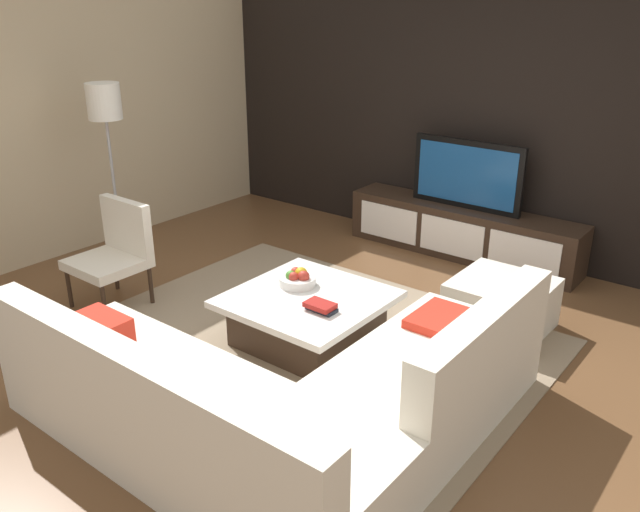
{
  "coord_description": "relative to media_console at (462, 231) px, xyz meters",
  "views": [
    {
      "loc": [
        2.63,
        -3.24,
        2.45
      ],
      "look_at": [
        -0.25,
        0.44,
        0.55
      ],
      "focal_mm": 36.59,
      "sensor_mm": 36.0,
      "label": 1
    }
  ],
  "objects": [
    {
      "name": "ground_plane",
      "position": [
        -0.0,
        -2.4,
        -0.25
      ],
      "size": [
        14.0,
        14.0,
        0.0
      ],
      "primitive_type": "plane",
      "color": "brown"
    },
    {
      "name": "feature_wall_back",
      "position": [
        -0.0,
        0.3,
        1.15
      ],
      "size": [
        6.4,
        0.12,
        2.8
      ],
      "primitive_type": "cube",
      "color": "black",
      "rests_on": "ground"
    },
    {
      "name": "side_wall_left",
      "position": [
        -3.2,
        -2.2,
        1.15
      ],
      "size": [
        0.12,
        5.2,
        2.8
      ],
      "primitive_type": "cube",
      "color": "#C6B28E",
      "rests_on": "ground"
    },
    {
      "name": "area_rug",
      "position": [
        -0.1,
        -2.4,
        -0.24
      ],
      "size": [
        3.33,
        2.79,
        0.01
      ],
      "primitive_type": "cube",
      "color": "gray",
      "rests_on": "ground"
    },
    {
      "name": "media_console",
      "position": [
        0.0,
        0.0,
        0.0
      ],
      "size": [
        2.35,
        0.45,
        0.5
      ],
      "color": "#332319",
      "rests_on": "ground"
    },
    {
      "name": "television",
      "position": [
        -0.0,
        0.0,
        0.58
      ],
      "size": [
        1.12,
        0.06,
        0.66
      ],
      "color": "black",
      "rests_on": "media_console"
    },
    {
      "name": "sectional_couch",
      "position": [
        0.53,
        -3.28,
        0.03
      ],
      "size": [
        2.52,
        2.36,
        0.81
      ],
      "color": "silver",
      "rests_on": "ground"
    },
    {
      "name": "coffee_table",
      "position": [
        -0.1,
        -2.3,
        -0.05
      ],
      "size": [
        1.06,
        1.06,
        0.38
      ],
      "color": "#332319",
      "rests_on": "ground"
    },
    {
      "name": "accent_chair_near",
      "position": [
        -1.79,
        -2.74,
        0.24
      ],
      "size": [
        0.57,
        0.54,
        0.87
      ],
      "rotation": [
        0.0,
        0.0,
        -0.12
      ],
      "color": "#332319",
      "rests_on": "ground"
    },
    {
      "name": "floor_lamp",
      "position": [
        -2.5,
        -2.2,
        1.18
      ],
      "size": [
        0.3,
        0.3,
        1.71
      ],
      "color": "#A5A5AA",
      "rests_on": "ground"
    },
    {
      "name": "ottoman",
      "position": [
        0.94,
        -1.21,
        -0.05
      ],
      "size": [
        0.7,
        0.7,
        0.4
      ],
      "primitive_type": "cube",
      "color": "silver",
      "rests_on": "ground"
    },
    {
      "name": "fruit_bowl",
      "position": [
        -0.28,
        -2.2,
        0.18
      ],
      "size": [
        0.28,
        0.28,
        0.14
      ],
      "color": "silver",
      "rests_on": "coffee_table"
    },
    {
      "name": "book_stack",
      "position": [
        0.12,
        -2.42,
        0.16
      ],
      "size": [
        0.22,
        0.14,
        0.06
      ],
      "color": "#1E232D",
      "rests_on": "coffee_table"
    }
  ]
}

